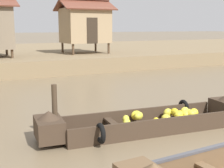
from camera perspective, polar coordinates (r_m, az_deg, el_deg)
ground_plane at (r=14.38m, az=-4.19°, el=-1.25°), size 300.00×300.00×0.00m
riverbank_strip at (r=28.23m, az=-15.60°, el=5.13°), size 160.00×20.00×0.97m
banana_boat at (r=8.96m, az=7.01°, el=-6.66°), size 6.29×1.70×0.84m
stilt_house_right at (r=23.44m, az=-5.02°, el=10.79°), size 3.85×3.28×3.96m
mooring_post at (r=8.22m, az=-10.44°, el=-5.10°), size 0.14×0.14×1.46m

